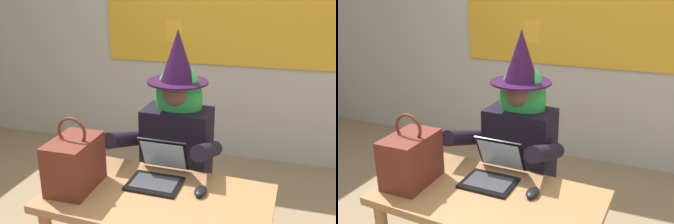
% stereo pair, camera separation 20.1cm
% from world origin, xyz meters
% --- Properties ---
extents(wall_back_bulletin, '(6.48, 2.27, 2.60)m').
position_xyz_m(wall_back_bulletin, '(0.00, 2.11, 1.32)').
color(wall_back_bulletin, '#B2B2AD').
rests_on(wall_back_bulletin, ground).
extents(desk_main, '(1.14, 0.67, 0.71)m').
position_xyz_m(desk_main, '(-0.03, 0.02, 0.60)').
color(desk_main, '#A37547').
rests_on(desk_main, ground).
extents(chair_at_desk, '(0.44, 0.44, 0.89)m').
position_xyz_m(chair_at_desk, '(-0.10, 0.69, 0.49)').
color(chair_at_desk, black).
rests_on(chair_at_desk, ground).
extents(person_costumed, '(0.61, 0.66, 1.45)m').
position_xyz_m(person_costumed, '(-0.09, 0.57, 0.78)').
color(person_costumed, black).
rests_on(person_costumed, ground).
extents(laptop, '(0.28, 0.31, 0.21)m').
position_xyz_m(laptop, '(-0.07, 0.17, 0.76)').
color(laptop, black).
rests_on(laptop, desk_main).
extents(computer_mouse, '(0.06, 0.11, 0.03)m').
position_xyz_m(computer_mouse, '(0.17, 0.09, 0.73)').
color(computer_mouse, black).
rests_on(computer_mouse, desk_main).
extents(handbag, '(0.20, 0.30, 0.38)m').
position_xyz_m(handbag, '(-0.45, -0.02, 0.84)').
color(handbag, maroon).
rests_on(handbag, desk_main).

